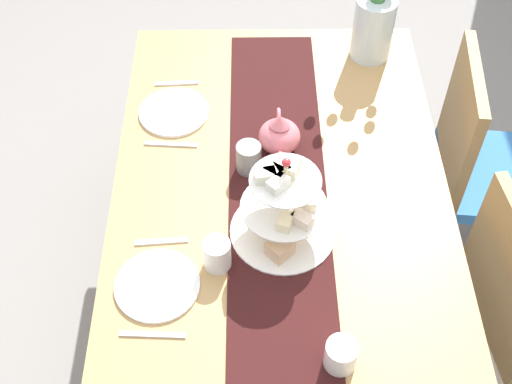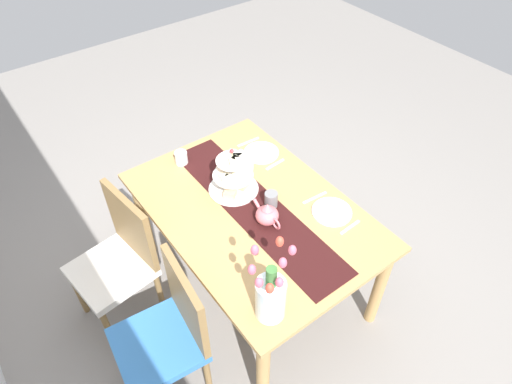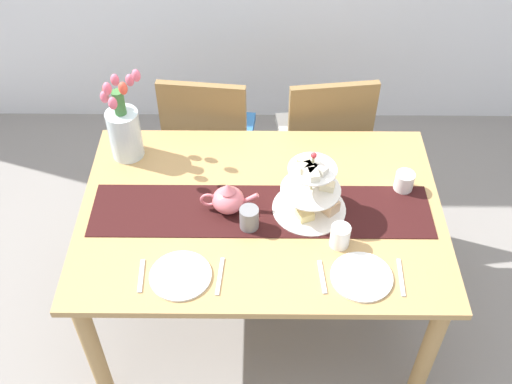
{
  "view_description": "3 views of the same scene",
  "coord_description": "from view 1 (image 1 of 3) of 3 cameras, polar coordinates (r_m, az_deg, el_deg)",
  "views": [
    {
      "loc": [
        1.34,
        -0.09,
        2.29
      ],
      "look_at": [
        0.07,
        -0.07,
        0.76
      ],
      "focal_mm": 47.69,
      "sensor_mm": 36.0,
      "label": 1
    },
    {
      "loc": [
        -1.46,
        1.06,
        2.61
      ],
      "look_at": [
        0.01,
        -0.03,
        0.84
      ],
      "focal_mm": 31.69,
      "sensor_mm": 36.0,
      "label": 2
    },
    {
      "loc": [
        -0.01,
        -1.71,
        2.54
      ],
      "look_at": [
        -0.02,
        0.07,
        0.76
      ],
      "focal_mm": 42.96,
      "sensor_mm": 36.0,
      "label": 3
    }
  ],
  "objects": [
    {
      "name": "cream_jug",
      "position": [
        1.7,
        7.12,
        -13.44
      ],
      "size": [
        0.08,
        0.08,
        0.08
      ],
      "primitive_type": "cylinder",
      "color": "white",
      "rests_on": "dining_table"
    },
    {
      "name": "knife_left",
      "position": [
        2.17,
        -7.16,
        3.99
      ],
      "size": [
        0.03,
        0.17,
        0.01
      ],
      "primitive_type": "cube",
      "rotation": [
        0.0,
        0.0,
        -0.07
      ],
      "color": "silver",
      "rests_on": "dining_table"
    },
    {
      "name": "fork_left",
      "position": [
        2.38,
        -6.67,
        9.06
      ],
      "size": [
        0.02,
        0.15,
        0.01
      ],
      "primitive_type": "cube",
      "rotation": [
        0.0,
        0.0,
        0.05
      ],
      "color": "silver",
      "rests_on": "dining_table"
    },
    {
      "name": "dining_table",
      "position": [
        2.13,
        1.98,
        -0.77
      ],
      "size": [
        1.48,
        1.01,
        0.73
      ],
      "color": "tan",
      "rests_on": "ground_plane"
    },
    {
      "name": "fork_right",
      "position": [
        1.93,
        -7.93,
        -4.12
      ],
      "size": [
        0.03,
        0.15,
        0.01
      ],
      "primitive_type": "cube",
      "rotation": [
        0.0,
        0.0,
        0.07
      ],
      "color": "silver",
      "rests_on": "dining_table"
    },
    {
      "name": "table_runner",
      "position": [
        2.06,
        1.8,
        1.02
      ],
      "size": [
        1.38,
        0.29,
        0.0
      ],
      "primitive_type": "cube",
      "color": "black",
      "rests_on": "dining_table"
    },
    {
      "name": "ground_plane",
      "position": [
        2.65,
        1.62,
        -9.31
      ],
      "size": [
        8.0,
        8.0,
        0.0
      ],
      "primitive_type": "plane",
      "color": "gray"
    },
    {
      "name": "dinner_plate_right",
      "position": [
        1.85,
        -8.28,
        -7.74
      ],
      "size": [
        0.23,
        0.23,
        0.01
      ],
      "primitive_type": "cylinder",
      "color": "white",
      "rests_on": "dining_table"
    },
    {
      "name": "mug_grey",
      "position": [
        2.05,
        -0.62,
        2.9
      ],
      "size": [
        0.08,
        0.08,
        0.09
      ],
      "primitive_type": "cylinder",
      "color": "slate",
      "rests_on": "table_runner"
    },
    {
      "name": "mug_white_text",
      "position": [
        1.84,
        -3.28,
        -5.24
      ],
      "size": [
        0.08,
        0.08,
        0.09
      ],
      "primitive_type": "cylinder",
      "color": "white",
      "rests_on": "dining_table"
    },
    {
      "name": "teapot",
      "position": [
        2.1,
        1.98,
        4.8
      ],
      "size": [
        0.24,
        0.13,
        0.14
      ],
      "color": "#D66B75",
      "rests_on": "table_runner"
    },
    {
      "name": "tiered_cake_stand",
      "position": [
        1.85,
        2.43,
        -1.57
      ],
      "size": [
        0.3,
        0.3,
        0.3
      ],
      "color": "beige",
      "rests_on": "table_runner"
    },
    {
      "name": "chair_left",
      "position": [
        2.54,
        18.44,
        2.36
      ],
      "size": [
        0.46,
        0.46,
        0.91
      ],
      "color": "olive",
      "rests_on": "ground_plane"
    },
    {
      "name": "tulip_vase",
      "position": [
        2.43,
        9.9,
        14.04
      ],
      "size": [
        0.18,
        0.24,
        0.44
      ],
      "color": "silver",
      "rests_on": "dining_table"
    },
    {
      "name": "dinner_plate_left",
      "position": [
        2.27,
        -6.91,
        6.68
      ],
      "size": [
        0.23,
        0.23,
        0.01
      ],
      "primitive_type": "cylinder",
      "color": "white",
      "rests_on": "dining_table"
    },
    {
      "name": "knife_right",
      "position": [
        1.78,
        -8.66,
        -11.74
      ],
      "size": [
        0.02,
        0.17,
        0.01
      ],
      "primitive_type": "cube",
      "rotation": [
        0.0,
        0.0,
        -0.05
      ],
      "color": "silver",
      "rests_on": "dining_table"
    }
  ]
}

